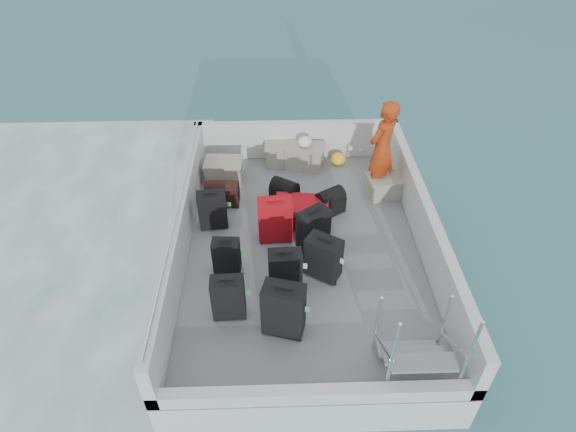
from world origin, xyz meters
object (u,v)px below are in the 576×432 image
object	(u,v)px
crate_1	(283,154)
crate_3	(385,187)
suitcase_7	(313,229)
crate_2	(305,157)
suitcase_3	(284,310)
suitcase_1	(227,257)
passenger	(382,149)
suitcase_8	(301,211)
suitcase_0	(228,298)
crate_0	(224,171)
suitcase_5	(275,220)
suitcase_2	(213,210)
suitcase_4	(285,271)
suitcase_6	(323,258)

from	to	relation	value
crate_1	crate_3	world-z (taller)	crate_1
suitcase_7	crate_2	distance (m)	2.09
suitcase_3	crate_2	bearing A→B (deg)	97.88
suitcase_3	crate_2	distance (m)	3.63
suitcase_1	crate_1	size ratio (longest dim) A/B	0.90
crate_2	passenger	distance (m)	1.54
suitcase_1	suitcase_8	xyz separation A→B (m)	(1.07, 1.07, -0.11)
suitcase_7	suitcase_0	bearing A→B (deg)	-167.56
suitcase_8	suitcase_1	bearing A→B (deg)	141.67
crate_0	passenger	xyz separation A→B (m)	(2.56, -0.38, 0.63)
suitcase_1	crate_1	world-z (taller)	suitcase_1
suitcase_3	suitcase_5	xyz separation A→B (m)	(-0.08, 1.69, -0.03)
suitcase_7	passenger	bearing A→B (deg)	12.82
suitcase_3	suitcase_5	bearing A→B (deg)	107.96
suitcase_2	crate_3	distance (m)	2.83
suitcase_4	crate_2	xyz separation A→B (m)	(0.42, 2.92, -0.13)
suitcase_1	suitcase_2	xyz separation A→B (m)	(-0.27, 0.97, 0.03)
suitcase_0	crate_2	size ratio (longest dim) A/B	1.01
suitcase_6	suitcase_3	bearing A→B (deg)	-88.48
suitcase_1	suitcase_3	bearing A→B (deg)	-50.32
suitcase_5	passenger	xyz separation A→B (m)	(1.70, 1.12, 0.48)
suitcase_4	suitcase_5	xyz separation A→B (m)	(-0.12, 1.01, 0.02)
passenger	suitcase_5	bearing A→B (deg)	-12.13
suitcase_3	crate_0	bearing A→B (deg)	121.52
suitcase_0	suitcase_6	distance (m)	1.38
suitcase_4	crate_2	bearing A→B (deg)	78.44
suitcase_6	suitcase_7	size ratio (longest dim) A/B	1.02
suitcase_0	crate_3	distance (m)	3.41
suitcase_3	suitcase_5	size ratio (longest dim) A/B	1.10
suitcase_7	crate_3	world-z (taller)	suitcase_7
suitcase_6	crate_2	bearing A→B (deg)	124.71
suitcase_4	suitcase_6	world-z (taller)	suitcase_6
suitcase_5	crate_2	distance (m)	1.99
suitcase_1	suitcase_4	distance (m)	0.86
suitcase_4	suitcase_8	distance (m)	1.45
suitcase_6	passenger	world-z (taller)	passenger
crate_3	suitcase_6	bearing A→B (deg)	-123.57
crate_0	crate_3	size ratio (longest dim) A/B	1.10
crate_3	suitcase_1	bearing A→B (deg)	-146.22
suitcase_2	suitcase_6	bearing A→B (deg)	-41.60
suitcase_6	crate_1	world-z (taller)	suitcase_6
suitcase_1	suitcase_6	world-z (taller)	suitcase_6
suitcase_3	crate_3	bearing A→B (deg)	72.35
suitcase_8	passenger	distance (m)	1.62
suitcase_2	suitcase_3	bearing A→B (deg)	-69.90
suitcase_2	suitcase_8	world-z (taller)	suitcase_2
suitcase_8	crate_1	distance (m)	1.63
suitcase_0	suitcase_5	xyz separation A→B (m)	(0.59, 1.44, 0.02)
suitcase_8	suitcase_2	bearing A→B (deg)	101.13
suitcase_2	passenger	world-z (taller)	passenger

